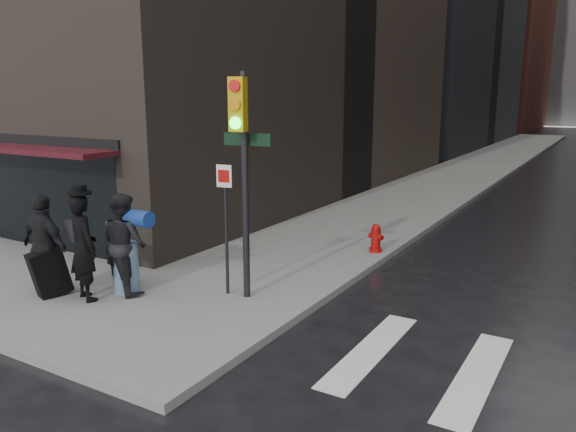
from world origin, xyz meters
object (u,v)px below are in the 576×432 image
at_px(man_greycoat, 45,246).
at_px(fire_hydrant, 376,239).
at_px(traffic_light, 241,156).
at_px(man_overcoat, 76,251).
at_px(man_jeans, 125,243).

distance_m(man_greycoat, fire_hydrant, 7.36).
height_order(man_greycoat, traffic_light, traffic_light).
bearing_deg(fire_hydrant, man_greycoat, -125.18).
relative_size(man_overcoat, man_jeans, 1.13).
height_order(man_overcoat, man_greycoat, man_overcoat).
height_order(traffic_light, fire_hydrant, traffic_light).
relative_size(man_overcoat, traffic_light, 0.53).
xyz_separation_m(man_jeans, man_greycoat, (-1.15, -0.89, -0.00)).
relative_size(traffic_light, fire_hydrant, 6.00).
xyz_separation_m(man_jeans, traffic_light, (2.13, 0.86, 1.70)).
xyz_separation_m(man_overcoat, fire_hydrant, (3.57, 5.82, -0.61)).
bearing_deg(man_greycoat, man_jeans, -142.15).
bearing_deg(man_greycoat, man_overcoat, -164.65).
bearing_deg(fire_hydrant, traffic_light, -102.62).
distance_m(man_overcoat, man_jeans, 0.87).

